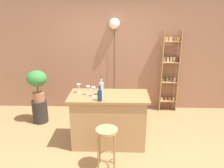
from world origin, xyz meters
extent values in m
plane|color=#A37A4C|center=(0.00, 0.00, 0.00)|extent=(12.00, 12.00, 0.00)
cube|color=#9E6B51|center=(0.00, 1.95, 1.40)|extent=(6.40, 0.10, 2.80)
cube|color=tan|center=(0.00, 0.30, 0.45)|extent=(1.26, 0.61, 0.89)
cube|color=#9E7042|center=(0.00, 0.30, 0.91)|extent=(1.37, 0.66, 0.04)
cylinder|color=#997047|center=(-0.12, -0.52, 0.32)|extent=(0.02, 0.02, 0.64)
cylinder|color=#997047|center=(0.11, -0.52, 0.32)|extent=(0.02, 0.02, 0.64)
cylinder|color=#997047|center=(-0.12, -0.29, 0.32)|extent=(0.02, 0.02, 0.64)
cylinder|color=#997047|center=(0.11, -0.29, 0.32)|extent=(0.02, 0.02, 0.64)
torus|color=#997047|center=(0.00, -0.41, 0.22)|extent=(0.25, 0.25, 0.02)
cylinder|color=tan|center=(0.00, -0.41, 0.65)|extent=(0.33, 0.33, 0.03)
cube|color=tan|center=(1.16, 1.80, 0.95)|extent=(0.02, 0.17, 1.89)
cube|color=tan|center=(1.55, 1.80, 0.95)|extent=(0.02, 0.17, 1.89)
cube|color=tan|center=(1.35, 1.80, 0.24)|extent=(0.37, 0.17, 0.02)
cylinder|color=silver|center=(1.21, 1.80, 0.28)|extent=(0.06, 0.06, 0.07)
cylinder|color=#994C23|center=(1.31, 1.80, 0.28)|extent=(0.06, 0.06, 0.07)
cylinder|color=#AD7A38|center=(1.41, 1.80, 0.28)|extent=(0.06, 0.06, 0.07)
cylinder|color=beige|center=(1.50, 1.79, 0.28)|extent=(0.06, 0.06, 0.07)
cube|color=tan|center=(1.35, 1.80, 0.71)|extent=(0.37, 0.17, 0.02)
cylinder|color=#4C7033|center=(1.21, 1.80, 0.76)|extent=(0.06, 0.06, 0.09)
cylinder|color=#4C7033|center=(1.30, 1.79, 0.76)|extent=(0.06, 0.06, 0.09)
cylinder|color=#994C23|center=(1.40, 1.79, 0.76)|extent=(0.06, 0.06, 0.09)
cylinder|color=silver|center=(1.48, 1.79, 0.76)|extent=(0.06, 0.06, 0.09)
cube|color=tan|center=(1.35, 1.80, 1.18)|extent=(0.37, 0.17, 0.02)
cylinder|color=#AD7A38|center=(1.21, 1.80, 1.25)|extent=(0.06, 0.06, 0.11)
cylinder|color=silver|center=(1.29, 1.80, 1.25)|extent=(0.06, 0.06, 0.11)
cylinder|color=gold|center=(1.36, 1.79, 1.25)|extent=(0.06, 0.06, 0.11)
cylinder|color=beige|center=(1.43, 1.80, 1.25)|extent=(0.06, 0.06, 0.11)
cylinder|color=brown|center=(1.50, 1.80, 1.25)|extent=(0.06, 0.06, 0.11)
cube|color=tan|center=(1.35, 1.80, 1.65)|extent=(0.37, 0.17, 0.02)
cylinder|color=gold|center=(1.22, 1.80, 1.70)|extent=(0.07, 0.07, 0.08)
cylinder|color=beige|center=(1.31, 1.80, 1.70)|extent=(0.07, 0.07, 0.08)
cylinder|color=#994C23|center=(1.40, 1.79, 1.70)|extent=(0.07, 0.07, 0.08)
cylinder|color=gold|center=(1.48, 1.79, 1.70)|extent=(0.07, 0.07, 0.08)
cylinder|color=#2D2823|center=(-1.51, 1.08, 0.25)|extent=(0.32, 0.32, 0.49)
cylinder|color=#A86B4C|center=(-1.51, 1.08, 0.58)|extent=(0.24, 0.24, 0.18)
cylinder|color=brown|center=(-1.51, 1.08, 0.75)|extent=(0.03, 0.03, 0.16)
ellipsoid|color=#387F3D|center=(-1.51, 1.08, 0.98)|extent=(0.42, 0.38, 0.33)
cylinder|color=navy|center=(-0.13, 0.04, 1.02)|extent=(0.08, 0.08, 0.18)
cylinder|color=navy|center=(-0.13, 0.04, 1.14)|extent=(0.03, 0.03, 0.07)
cylinder|color=black|center=(-0.13, 0.04, 1.18)|extent=(0.03, 0.03, 0.01)
cylinder|color=#B2B2B7|center=(-0.13, 0.30, 1.04)|extent=(0.08, 0.08, 0.22)
cylinder|color=#B2B2B7|center=(-0.13, 0.30, 1.20)|extent=(0.03, 0.03, 0.09)
cylinder|color=black|center=(-0.13, 0.30, 1.25)|extent=(0.03, 0.03, 0.01)
cylinder|color=silver|center=(-0.52, 0.40, 0.93)|extent=(0.06, 0.06, 0.00)
cylinder|color=silver|center=(-0.52, 0.40, 0.97)|extent=(0.01, 0.01, 0.07)
cone|color=silver|center=(-0.52, 0.40, 1.05)|extent=(0.07, 0.07, 0.08)
cylinder|color=silver|center=(-0.35, 0.29, 0.93)|extent=(0.06, 0.06, 0.00)
cylinder|color=silver|center=(-0.35, 0.29, 0.97)|extent=(0.01, 0.01, 0.07)
cone|color=silver|center=(-0.35, 0.29, 1.05)|extent=(0.07, 0.07, 0.08)
cylinder|color=silver|center=(-0.25, 0.23, 0.93)|extent=(0.06, 0.06, 0.00)
cylinder|color=silver|center=(-0.25, 0.23, 0.97)|extent=(0.01, 0.01, 0.07)
cone|color=silver|center=(-0.25, 0.23, 1.05)|extent=(0.07, 0.07, 0.08)
cylinder|color=black|center=(0.06, 1.84, 1.01)|extent=(0.01, 0.01, 2.03)
sphere|color=white|center=(0.06, 1.84, 2.03)|extent=(0.24, 0.24, 0.24)
camera|label=1|loc=(0.16, -3.33, 2.32)|focal=36.43mm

